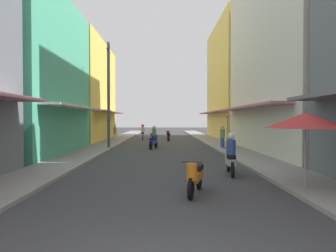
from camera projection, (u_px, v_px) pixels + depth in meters
The scene contains 18 objects.
ground_plane at pixel (163, 145), 24.63m from camera, with size 110.05×110.05×0.00m, color #38383A.
sidewalk_left at pixel (106, 145), 24.56m from camera, with size 2.09×58.02×0.12m, color gray.
sidewalk_right at pixel (220, 144), 24.70m from camera, with size 2.09×58.02×0.12m, color gray.
building_left_mid at pixel (18, 76), 18.27m from camera, with size 7.05×10.22×9.32m.
building_left_far at pixel (75, 92), 30.07m from camera, with size 7.05×12.46×9.51m.
building_right_mid at pixel (303, 25), 18.96m from camera, with size 7.05×13.30×15.83m.
building_right_far at pixel (244, 82), 32.86m from camera, with size 7.05×12.82×12.14m.
motorbike_orange at pixel (195, 176), 8.46m from camera, with size 0.71×1.76×0.96m.
motorbike_red at pixel (154, 137), 24.22m from camera, with size 0.67×1.77×1.58m.
motorbike_white at pixel (143, 133), 31.17m from camera, with size 0.55×1.81×1.58m.
motorbike_silver at pixel (230, 156), 11.51m from camera, with size 0.55×1.81×1.58m.
motorbike_blue at pixel (154, 142), 21.66m from camera, with size 0.68×1.77×0.96m.
motorbike_maroon at pixel (168, 136), 29.55m from camera, with size 0.55×1.81×0.96m.
pedestrian_foreground at pixel (222, 137), 21.73m from camera, with size 0.34×0.34×1.63m.
pedestrian_crossing at pixel (115, 133), 30.07m from camera, with size 0.34×0.34×1.55m.
vendor_umbrella at pixel (306, 120), 8.91m from camera, with size 2.30×2.30×2.27m.
utility_pole at pixel (109, 95), 21.44m from camera, with size 0.20×1.20×7.44m.
street_sign_no_entry at pixel (227, 126), 17.58m from camera, with size 0.07×0.60×2.65m.
Camera 1 is at (0.02, -3.58, 2.06)m, focal length 32.97 mm.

